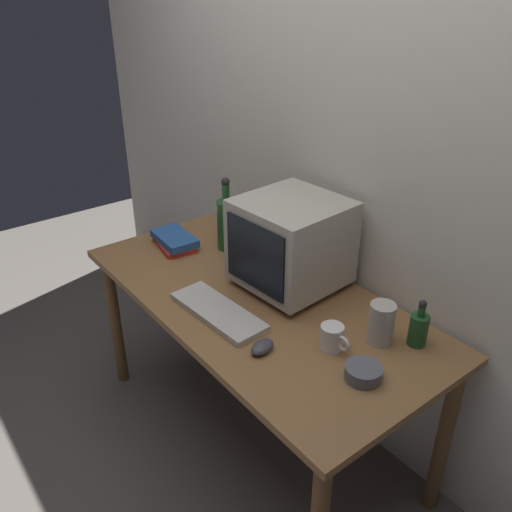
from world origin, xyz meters
name	(u,v)px	position (x,y,z in m)	size (l,w,h in m)	color
ground_plane	(256,432)	(0.00, 0.00, 0.00)	(6.00, 6.00, 0.00)	#56514C
back_wall	(343,154)	(0.00, 0.44, 1.25)	(4.00, 0.08, 2.50)	silver
desk	(256,315)	(0.00, 0.00, 0.66)	(1.57, 0.76, 0.75)	olive
crt_monitor	(291,243)	(0.02, 0.16, 0.95)	(0.40, 0.41, 0.37)	#B2AD9E
keyboard	(218,312)	(0.02, -0.19, 0.76)	(0.42, 0.15, 0.02)	beige
computer_mouse	(262,347)	(0.29, -0.20, 0.77)	(0.06, 0.10, 0.04)	#3F3F47
bottle_tall	(227,223)	(-0.41, 0.15, 0.88)	(0.09, 0.09, 0.35)	#1E4C23
bottle_short	(419,328)	(0.58, 0.25, 0.82)	(0.07, 0.07, 0.18)	#1E4C23
book_stack	(174,241)	(-0.57, -0.04, 0.78)	(0.25, 0.18, 0.06)	red
mug	(332,338)	(0.42, 0.00, 0.80)	(0.12, 0.08, 0.09)	white
cd_spindle	(363,372)	(0.59, -0.03, 0.77)	(0.12, 0.12, 0.04)	#595B66
metal_canister	(381,323)	(0.50, 0.16, 0.83)	(0.09, 0.09, 0.15)	#B7B2A8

